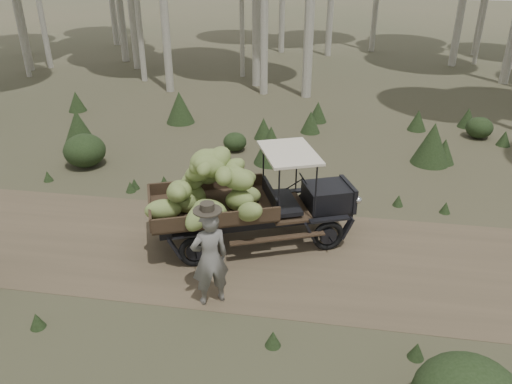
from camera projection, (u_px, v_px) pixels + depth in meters
ground at (234, 252)px, 10.78m from camera, size 120.00×120.00×0.00m
dirt_track at (234, 252)px, 10.78m from camera, size 70.00×4.00×0.01m
banana_truck at (230, 190)px, 10.48m from camera, size 4.70×3.15×2.32m
farmer at (210, 257)px, 8.85m from camera, size 0.82×0.75×2.06m
undergrowth at (395, 250)px, 9.84m from camera, size 22.19×22.33×1.40m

